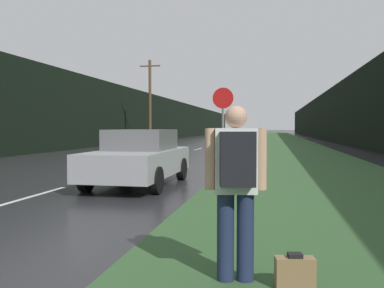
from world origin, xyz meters
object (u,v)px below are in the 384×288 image
(car_passing_near, at_px, (139,157))
(car_passing_far, at_px, (231,137))
(hitchhiker_with_backpack, at_px, (236,182))
(suitcase, at_px, (295,273))
(stop_sign, at_px, (223,125))

(car_passing_near, bearing_deg, car_passing_far, -90.00)
(car_passing_near, height_order, car_passing_far, car_passing_near)
(hitchhiker_with_backpack, xyz_separation_m, car_passing_near, (-3.19, 6.49, -0.27))
(hitchhiker_with_backpack, relative_size, car_passing_near, 0.41)
(suitcase, relative_size, car_passing_far, 0.09)
(hitchhiker_with_backpack, bearing_deg, suitcase, -14.13)
(suitcase, bearing_deg, stop_sign, 91.80)
(car_passing_near, bearing_deg, stop_sign, -145.63)
(stop_sign, relative_size, car_passing_far, 0.61)
(hitchhiker_with_backpack, height_order, car_passing_near, hitchhiker_with_backpack)
(stop_sign, distance_m, car_passing_near, 2.69)
(car_passing_far, bearing_deg, suitcase, 96.92)
(stop_sign, xyz_separation_m, car_passing_near, (-2.10, -1.44, -0.89))
(stop_sign, height_order, suitcase, stop_sign)
(hitchhiker_with_backpack, distance_m, car_passing_near, 7.23)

